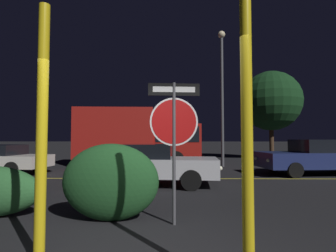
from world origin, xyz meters
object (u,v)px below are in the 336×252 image
at_px(passing_car_2, 149,164).
at_px(delivery_truck, 137,136).
at_px(yellow_pole_right, 247,121).
at_px(stop_sign, 174,123).
at_px(hedge_bush_2, 111,182).
at_px(tree_0, 271,101).
at_px(yellow_pole_left, 42,130).
at_px(passing_car_3, 317,157).
at_px(street_lamp, 222,84).

bearing_deg(passing_car_2, delivery_truck, -164.50).
distance_m(yellow_pole_right, delivery_truck, 12.61).
bearing_deg(stop_sign, passing_car_2, 97.11).
distance_m(hedge_bush_2, tree_0, 17.28).
xyz_separation_m(yellow_pole_right, tree_0, (6.68, 16.93, 2.62)).
bearing_deg(hedge_bush_2, tree_0, 59.70).
xyz_separation_m(passing_car_2, tree_0, (8.14, 10.89, 3.62)).
bearing_deg(delivery_truck, hedge_bush_2, 1.30).
relative_size(stop_sign, yellow_pole_right, 0.75).
bearing_deg(passing_car_2, yellow_pole_left, -4.74).
xyz_separation_m(passing_car_2, passing_car_3, (6.84, 2.56, 0.05)).
bearing_deg(yellow_pole_left, stop_sign, 40.32).
height_order(passing_car_2, delivery_truck, delivery_truck).
bearing_deg(tree_0, delivery_truck, -153.78).
bearing_deg(tree_0, street_lamp, -131.37).
bearing_deg(tree_0, stop_sign, -116.44).
bearing_deg(street_lamp, passing_car_2, -121.94).
xyz_separation_m(hedge_bush_2, passing_car_3, (7.23, 6.26, 0.02)).
height_order(stop_sign, tree_0, tree_0).
xyz_separation_m(yellow_pole_left, delivery_truck, (-0.33, 11.60, 0.04)).
height_order(hedge_bush_2, passing_car_3, passing_car_3).
distance_m(yellow_pole_right, street_lamp, 12.16).
bearing_deg(stop_sign, street_lamp, 69.83).
distance_m(passing_car_2, tree_0, 14.07).
height_order(stop_sign, passing_car_3, stop_sign).
height_order(yellow_pole_left, hedge_bush_2, yellow_pole_left).
xyz_separation_m(yellow_pole_right, passing_car_2, (-1.46, 6.04, -1.00)).
xyz_separation_m(stop_sign, hedge_bush_2, (-1.17, 0.20, -1.08)).
bearing_deg(passing_car_3, street_lamp, 42.68).
bearing_deg(street_lamp, hedge_bush_2, -112.62).
bearing_deg(delivery_truck, tree_0, 112.81).
bearing_deg(stop_sign, yellow_pole_right, -76.58).
bearing_deg(yellow_pole_right, hedge_bush_2, 128.32).
relative_size(yellow_pole_right, delivery_truck, 0.48).
relative_size(hedge_bush_2, passing_car_3, 0.37).
xyz_separation_m(hedge_bush_2, delivery_truck, (-0.82, 9.99, 0.95)).
bearing_deg(yellow_pole_right, delivery_truck, 102.22).
bearing_deg(yellow_pole_right, passing_car_2, 103.63).
relative_size(passing_car_2, street_lamp, 0.62).
distance_m(delivery_truck, street_lamp, 5.53).
height_order(yellow_pole_left, tree_0, tree_0).
xyz_separation_m(passing_car_2, street_lamp, (3.50, 5.62, 3.80)).
relative_size(yellow_pole_right, tree_0, 0.52).
distance_m(stop_sign, hedge_bush_2, 1.60).
xyz_separation_m(stop_sign, tree_0, (7.36, 14.80, 2.51)).
height_order(yellow_pole_left, street_lamp, street_lamp).
bearing_deg(street_lamp, passing_car_3, -42.47).
relative_size(yellow_pole_left, passing_car_3, 0.66).
bearing_deg(tree_0, passing_car_2, -126.79).
bearing_deg(street_lamp, tree_0, 48.63).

